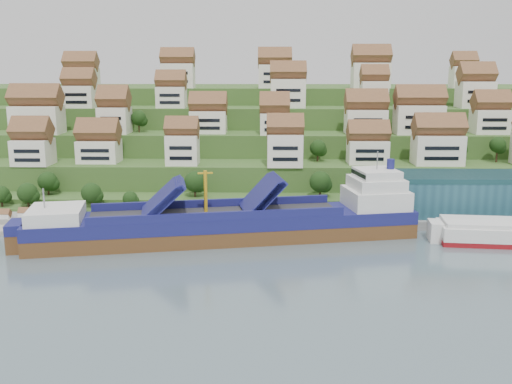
{
  "coord_description": "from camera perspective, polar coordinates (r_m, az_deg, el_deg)",
  "views": [
    {
      "loc": [
        -2.18,
        -123.35,
        37.46
      ],
      "look_at": [
        -4.89,
        14.0,
        8.0
      ],
      "focal_mm": 40.0,
      "sensor_mm": 36.0,
      "label": 1
    }
  ],
  "objects": [
    {
      "name": "hillside_trees",
      "position": [
        170.58,
        -0.9,
        5.27
      ],
      "size": [
        140.43,
        62.33,
        30.47
      ],
      "color": "#1C3C14",
      "rests_on": "ground"
    },
    {
      "name": "hillside_village",
      "position": [
        184.26,
        2.51,
        7.97
      ],
      "size": [
        161.25,
        63.19,
        29.01
      ],
      "color": "white",
      "rests_on": "ground"
    },
    {
      "name": "flagpole",
      "position": [
        138.31,
        9.54,
        -0.84
      ],
      "size": [
        1.28,
        0.16,
        8.0
      ],
      "color": "gray",
      "rests_on": "quay"
    },
    {
      "name": "quay",
      "position": [
        144.76,
        9.92,
        -2.63
      ],
      "size": [
        180.0,
        14.0,
        2.2
      ],
      "primitive_type": "cube",
      "color": "gray",
      "rests_on": "ground"
    },
    {
      "name": "cargo_ship",
      "position": [
        128.48,
        -1.97,
        -3.2
      ],
      "size": [
        86.73,
        29.33,
        19.12
      ],
      "rotation": [
        0.0,
        0.0,
        0.19
      ],
      "color": "brown",
      "rests_on": "ground"
    },
    {
      "name": "second_ship",
      "position": [
        137.61,
        23.79,
        -3.7
      ],
      "size": [
        28.55,
        12.83,
        8.03
      ],
      "rotation": [
        0.0,
        0.0,
        -0.09
      ],
      "color": "maroon",
      "rests_on": "ground"
    },
    {
      "name": "ground",
      "position": [
        128.93,
        2.06,
        -4.79
      ],
      "size": [
        300.0,
        300.0,
        0.0
      ],
      "primitive_type": "plane",
      "color": "slate",
      "rests_on": "ground"
    },
    {
      "name": "beach_huts",
      "position": [
        150.25,
        -21.56,
        -2.37
      ],
      "size": [
        14.4,
        3.7,
        2.2
      ],
      "color": "white",
      "rests_on": "pebble_beach"
    },
    {
      "name": "hillside",
      "position": [
        228.5,
        1.68,
        5.36
      ],
      "size": [
        260.0,
        128.0,
        31.0
      ],
      "color": "#2D4C1E",
      "rests_on": "ground"
    },
    {
      "name": "warehouse",
      "position": [
        153.46,
        21.78,
        -0.15
      ],
      "size": [
        60.0,
        15.0,
        10.0
      ],
      "primitive_type": "cube",
      "color": "#245463",
      "rests_on": "quay"
    },
    {
      "name": "pebble_beach",
      "position": [
        151.0,
        -20.63,
        -2.86
      ],
      "size": [
        45.0,
        20.0,
        1.0
      ],
      "primitive_type": "cube",
      "color": "gray",
      "rests_on": "ground"
    }
  ]
}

